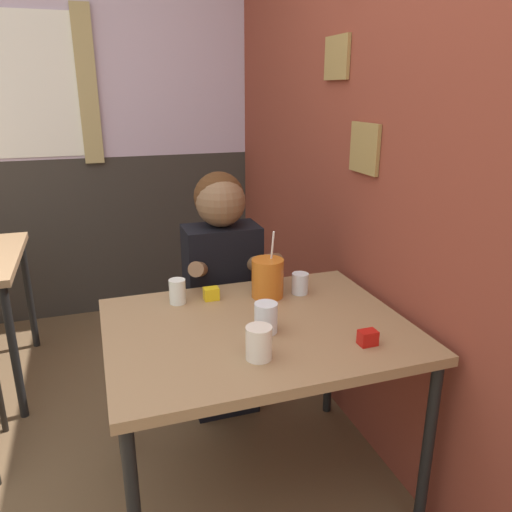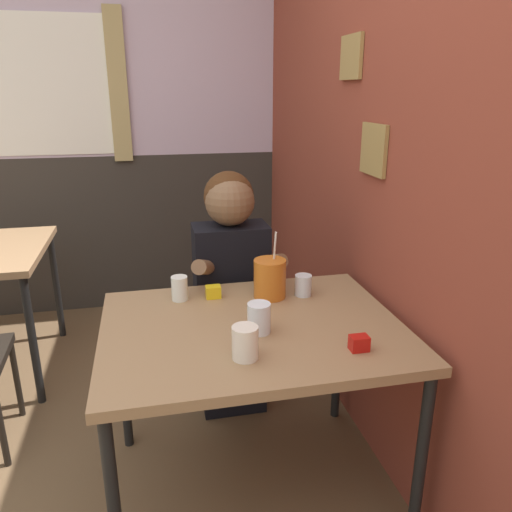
{
  "view_description": "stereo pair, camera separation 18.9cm",
  "coord_description": "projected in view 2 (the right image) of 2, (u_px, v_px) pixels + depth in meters",
  "views": [
    {
      "loc": [
        0.15,
        -1.17,
        1.53
      ],
      "look_at": [
        0.71,
        0.53,
        0.93
      ],
      "focal_mm": 35.0,
      "sensor_mm": 36.0,
      "label": 1
    },
    {
      "loc": [
        0.33,
        -1.22,
        1.53
      ],
      "look_at": [
        0.71,
        0.53,
        0.93
      ],
      "focal_mm": 35.0,
      "sensor_mm": 36.0,
      "label": 2
    }
  ],
  "objects": [
    {
      "name": "brick_wall_right",
      "position": [
        337.0,
        128.0,
        2.46
      ],
      "size": [
        0.08,
        4.33,
        2.7
      ],
      "color": "brown",
      "rests_on": "ground_plane"
    },
    {
      "name": "back_wall",
      "position": [
        90.0,
        117.0,
        3.3
      ],
      "size": [
        5.46,
        0.09,
        2.7
      ],
      "color": "silver",
      "rests_on": "ground_plane"
    },
    {
      "name": "main_table",
      "position": [
        252.0,
        340.0,
        1.81
      ],
      "size": [
        1.07,
        0.83,
        0.73
      ],
      "color": "#93704C",
      "rests_on": "ground_plane"
    },
    {
      "name": "person_seated",
      "position": [
        231.0,
        287.0,
        2.35
      ],
      "size": [
        0.42,
        0.42,
        1.19
      ],
      "color": "black",
      "rests_on": "ground_plane"
    },
    {
      "name": "cocktail_pitcher",
      "position": [
        270.0,
        278.0,
        2.01
      ],
      "size": [
        0.13,
        0.13,
        0.28
      ],
      "color": "#C6661E",
      "rests_on": "main_table"
    },
    {
      "name": "glass_near_pitcher",
      "position": [
        259.0,
        318.0,
        1.72
      ],
      "size": [
        0.08,
        0.08,
        0.11
      ],
      "color": "silver",
      "rests_on": "main_table"
    },
    {
      "name": "glass_center",
      "position": [
        180.0,
        288.0,
        1.99
      ],
      "size": [
        0.07,
        0.07,
        0.1
      ],
      "color": "silver",
      "rests_on": "main_table"
    },
    {
      "name": "glass_far_side",
      "position": [
        245.0,
        343.0,
        1.55
      ],
      "size": [
        0.08,
        0.08,
        0.11
      ],
      "color": "silver",
      "rests_on": "main_table"
    },
    {
      "name": "glass_by_brick",
      "position": [
        303.0,
        285.0,
        2.03
      ],
      "size": [
        0.07,
        0.07,
        0.09
      ],
      "color": "silver",
      "rests_on": "main_table"
    },
    {
      "name": "condiment_ketchup",
      "position": [
        359.0,
        343.0,
        1.61
      ],
      "size": [
        0.06,
        0.04,
        0.05
      ],
      "color": "#B7140F",
      "rests_on": "main_table"
    },
    {
      "name": "condiment_mustard",
      "position": [
        213.0,
        292.0,
        2.02
      ],
      "size": [
        0.06,
        0.04,
        0.05
      ],
      "color": "yellow",
      "rests_on": "main_table"
    }
  ]
}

